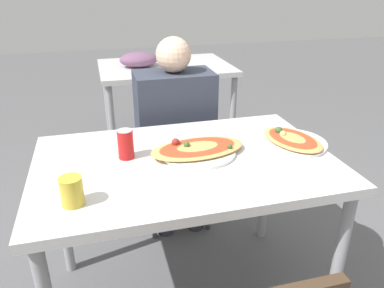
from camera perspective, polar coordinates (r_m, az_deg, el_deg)
The scene contains 8 objects.
dining_table at distance 1.61m, azimuth -1.01°, elevation -4.83°, with size 1.24×0.81×0.77m.
chair_far_seated at distance 2.35m, azimuth -3.07°, elevation -0.12°, with size 0.40×0.40×0.88m.
person_seated at distance 2.17m, azimuth -2.57°, elevation 3.41°, with size 0.44×0.29×1.18m.
pizza_main at distance 1.61m, azimuth 0.82°, elevation -0.82°, with size 0.44×0.33×0.06m.
soda_can at distance 1.58m, azimuth -10.08°, elevation -0.02°, with size 0.07×0.07×0.12m.
drink_glass at distance 1.31m, azimuth -17.84°, elevation -6.85°, with size 0.08×0.08×0.10m.
pizza_second at distance 1.76m, azimuth 14.97°, elevation 0.53°, with size 0.31×0.36×0.06m.
background_table at distance 3.26m, azimuth -4.77°, elevation 10.81°, with size 1.10×0.80×0.89m.
Camera 1 is at (-0.33, -1.36, 1.48)m, focal length 35.00 mm.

